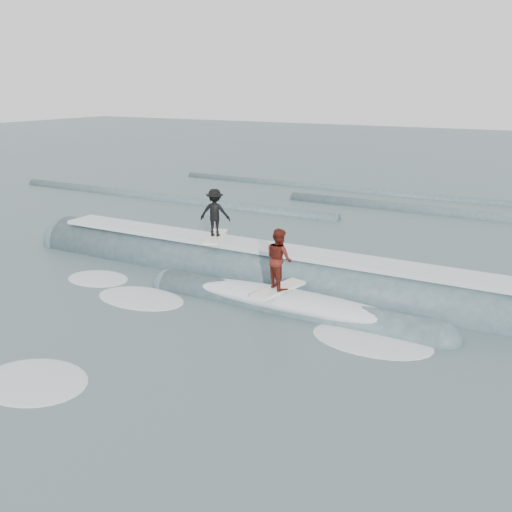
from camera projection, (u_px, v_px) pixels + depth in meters
The scene contains 6 objects.
ground at pixel (194, 325), 16.02m from camera, with size 160.00×160.00×0.00m, color #415B5E.
breaking_wave at pixel (273, 282), 19.39m from camera, with size 21.58×3.89×2.21m.
surfer_black at pixel (215, 215), 20.27m from camera, with size 1.25×2.06×1.79m.
surfer_red at pixel (279, 261), 16.87m from camera, with size 1.12×2.07×1.93m.
whitewater at pixel (160, 326), 15.99m from camera, with size 12.43×7.87×0.10m.
far_swells at pixel (334, 204), 32.10m from camera, with size 39.59×8.65×0.80m.
Camera 1 is at (8.75, -12.03, 6.50)m, focal length 40.00 mm.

